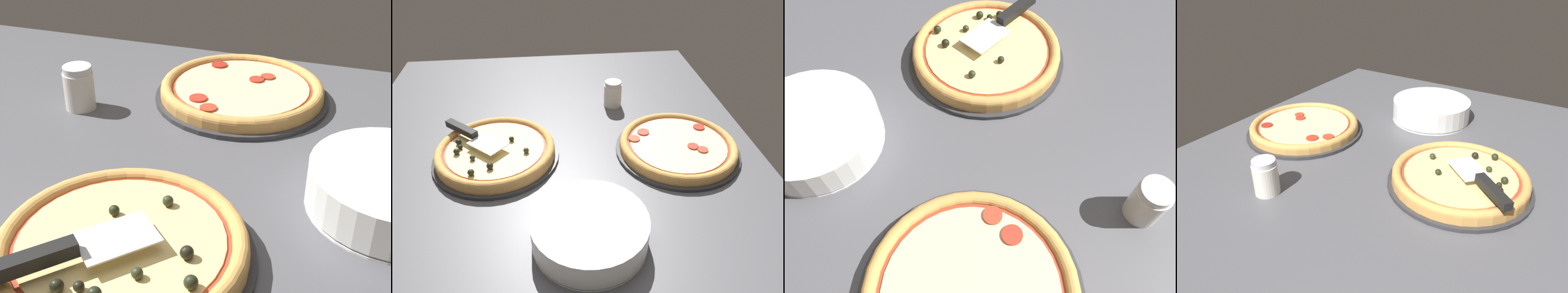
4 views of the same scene
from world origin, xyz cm
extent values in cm
cube|color=#4C4C51|center=(0.00, 0.00, -1.80)|extent=(144.14, 121.72, 3.60)
cylinder|color=#2D2D30|center=(3.18, -16.29, 0.50)|extent=(35.65, 35.65, 1.00)
cylinder|color=#C68E47|center=(3.18, -16.29, 2.07)|extent=(33.51, 33.51, 2.15)
torus|color=#C68E47|center=(3.18, -16.29, 3.15)|extent=(33.51, 33.51, 2.36)
cylinder|color=#A33823|center=(3.18, -16.29, 3.22)|extent=(29.12, 29.12, 0.15)
cylinder|color=#E5C67A|center=(3.18, -16.29, 3.35)|extent=(27.48, 27.48, 0.40)
sphere|color=black|center=(14.48, -21.39, 4.44)|extent=(1.78, 1.78, 1.78)
sphere|color=black|center=(2.39, -25.97, 4.23)|extent=(1.37, 1.37, 1.37)
sphere|color=#282D19|center=(7.91, -21.90, 4.29)|extent=(1.49, 1.49, 1.49)
sphere|color=black|center=(4.72, -26.57, 4.42)|extent=(1.75, 1.75, 1.75)
sphere|color=black|center=(-0.05, -26.79, 4.39)|extent=(1.68, 1.68, 1.68)
sphere|color=black|center=(0.01, -11.83, 4.31)|extent=(1.52, 1.52, 1.52)
sphere|color=#282D19|center=(6.25, -7.49, 4.34)|extent=(1.59, 1.59, 1.59)
sphere|color=black|center=(12.37, -16.79, 4.45)|extent=(1.81, 1.81, 1.81)
cylinder|color=#2D2D30|center=(5.72, 36.21, 0.50)|extent=(35.99, 35.99, 1.00)
cylinder|color=#C68E47|center=(5.72, 36.21, 1.81)|extent=(33.83, 33.83, 1.62)
torus|color=#C68E47|center=(5.72, 36.21, 2.62)|extent=(33.83, 33.83, 2.38)
cylinder|color=maroon|center=(5.72, 36.21, 2.70)|extent=(29.40, 29.40, 0.15)
cylinder|color=beige|center=(5.72, 36.21, 2.82)|extent=(27.74, 27.74, 0.40)
cylinder|color=#AD2D1E|center=(-0.89, 27.39, 3.22)|extent=(3.58, 3.58, 0.40)
cylinder|color=maroon|center=(-1.74, 45.12, 3.22)|extent=(3.51, 3.51, 0.40)
cylinder|color=#B73823|center=(2.27, 23.98, 3.22)|extent=(3.34, 3.34, 0.40)
cylinder|color=#AD2D1E|center=(7.99, 39.90, 3.22)|extent=(3.13, 3.13, 0.40)
cylinder|color=#B73823|center=(9.91, 42.08, 3.22)|extent=(3.06, 3.06, 0.40)
cube|color=silver|center=(3.45, -18.09, 5.47)|extent=(11.82, 12.02, 0.24)
cube|color=black|center=(-3.93, -26.17, 6.35)|extent=(9.64, 10.26, 2.00)
cylinder|color=white|center=(36.53, 6.78, 0.35)|extent=(25.66, 25.66, 0.70)
cylinder|color=white|center=(36.53, 6.78, 1.05)|extent=(25.66, 25.66, 0.70)
cylinder|color=white|center=(36.53, 6.78, 1.75)|extent=(25.66, 25.66, 0.70)
cylinder|color=white|center=(36.53, 6.78, 2.45)|extent=(25.66, 25.66, 0.70)
cylinder|color=white|center=(36.53, 6.78, 3.15)|extent=(25.66, 25.66, 0.70)
cylinder|color=white|center=(36.53, 6.78, 3.85)|extent=(25.66, 25.66, 0.70)
cylinder|color=white|center=(36.53, 6.78, 4.55)|extent=(25.66, 25.66, 0.70)
cylinder|color=white|center=(36.53, 6.78, 5.25)|extent=(25.66, 25.66, 0.70)
cylinder|color=white|center=(36.53, 6.78, 5.95)|extent=(25.66, 25.66, 0.70)
cylinder|color=white|center=(36.53, 6.78, 6.65)|extent=(25.66, 25.66, 0.70)
cylinder|color=silver|center=(-24.17, 21.90, 3.82)|extent=(6.12, 6.12, 7.65)
cylinder|color=silver|center=(-24.17, 21.90, 8.35)|extent=(5.63, 5.63, 1.40)
camera|label=1|loc=(29.65, -64.61, 50.35)|focal=50.00mm
camera|label=2|loc=(92.95, 0.02, 66.44)|focal=35.00mm
camera|label=3|loc=(4.27, 49.07, 63.76)|focal=35.00mm
camera|label=4|loc=(-74.93, -40.39, 53.86)|focal=35.00mm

